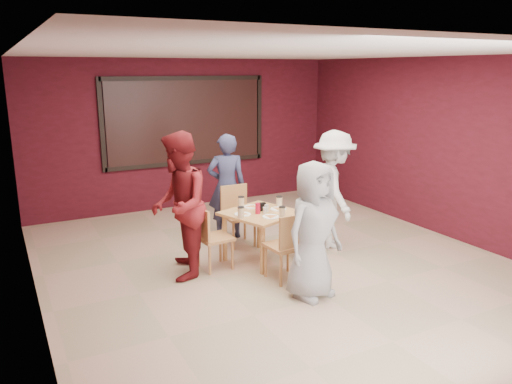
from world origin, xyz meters
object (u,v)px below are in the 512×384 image
chair_front (288,243)px  diner_left (179,206)px  chair_left (210,234)px  chair_right (311,221)px  chair_back (237,211)px  diner_back (227,186)px  diner_right (334,190)px  dining_table (261,217)px  diner_front (313,230)px

chair_front → diner_left: 1.45m
chair_left → chair_right: bearing=-2.0°
chair_back → diner_left: bearing=-146.6°
chair_right → diner_left: 2.03m
diner_back → diner_right: diner_right is taller
chair_left → diner_right: 2.02m
dining_table → diner_left: bearing=179.9°
diner_front → diner_right: diner_right is taller
chair_back → diner_back: diner_back is taller
dining_table → chair_left: bearing=178.8°
diner_front → diner_left: diner_left is taller
chair_left → diner_left: bearing=-178.1°
chair_left → chair_front: bearing=-48.5°
chair_right → diner_right: bearing=6.6°
dining_table → diner_right: 1.25m
chair_back → diner_front: (-0.02, -2.06, 0.30)m
chair_front → diner_left: diner_left is taller
diner_back → diner_left: bearing=61.8°
chair_back → diner_right: bearing=-32.3°
diner_left → diner_right: 2.40m
chair_right → diner_left: size_ratio=0.44×
chair_right → diner_left: bearing=178.8°
diner_right → chair_front: bearing=140.8°
chair_front → chair_right: chair_front is taller
diner_back → dining_table: bearing=108.1°
dining_table → diner_back: size_ratio=0.68×
dining_table → diner_front: (-0.01, -1.28, 0.19)m
diner_front → diner_left: bearing=117.4°
chair_front → chair_back: bearing=88.2°
chair_right → diner_front: (-0.82, -1.24, 0.35)m
chair_back → chair_left: size_ratio=1.04×
diner_front → chair_left: bearing=105.2°
dining_table → chair_left: chair_left is taller
diner_back → diner_left: size_ratio=0.88×
diner_back → chair_back: bearing=110.2°
diner_back → diner_right: (1.23, -1.11, 0.05)m
chair_back → chair_right: 1.14m
chair_front → diner_left: (-1.13, 0.80, 0.43)m
dining_table → diner_back: diner_back is taller
chair_front → diner_left: size_ratio=0.48×
chair_back → diner_left: size_ratio=0.48×
dining_table → diner_back: bearing=90.1°
dining_table → diner_front: diner_front is taller
chair_left → diner_back: (0.75, 1.11, 0.34)m
diner_left → diner_right: diner_left is taller
chair_right → dining_table: bearing=177.2°
chair_right → diner_back: (-0.81, 1.16, 0.36)m
chair_front → diner_right: bearing=32.4°
chair_back → diner_front: 2.08m
chair_right → diner_front: 1.53m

